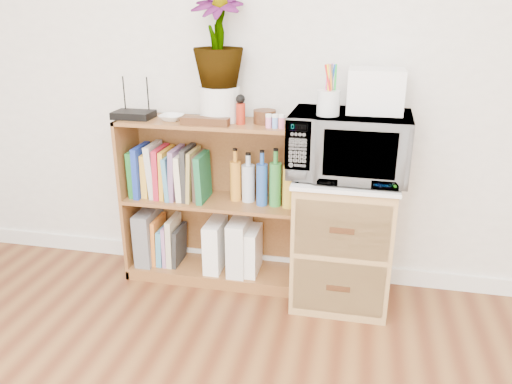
% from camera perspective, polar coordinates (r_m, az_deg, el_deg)
% --- Properties ---
extents(skirting_board, '(4.00, 0.02, 0.10)m').
position_cam_1_polar(skirting_board, '(3.09, 2.20, -8.16)').
color(skirting_board, white).
rests_on(skirting_board, ground).
extents(bookshelf, '(1.00, 0.30, 0.95)m').
position_cam_1_polar(bookshelf, '(2.86, -5.12, -1.26)').
color(bookshelf, brown).
rests_on(bookshelf, ground).
extents(wicker_unit, '(0.50, 0.45, 0.70)m').
position_cam_1_polar(wicker_unit, '(2.72, 9.83, -5.49)').
color(wicker_unit, '#9E7542').
rests_on(wicker_unit, ground).
extents(microwave, '(0.59, 0.41, 0.32)m').
position_cam_1_polar(microwave, '(2.53, 10.55, 5.28)').
color(microwave, white).
rests_on(microwave, wicker_unit).
extents(pen_cup, '(0.11, 0.11, 0.12)m').
position_cam_1_polar(pen_cup, '(2.41, 8.26, 10.06)').
color(pen_cup, silver).
rests_on(pen_cup, microwave).
extents(small_appliance, '(0.26, 0.22, 0.21)m').
position_cam_1_polar(small_appliance, '(2.52, 13.51, 11.19)').
color(small_appliance, white).
rests_on(small_appliance, microwave).
extents(router, '(0.21, 0.15, 0.04)m').
position_cam_1_polar(router, '(2.85, -13.82, 8.57)').
color(router, black).
rests_on(router, bookshelf).
extents(white_bowl, '(0.13, 0.13, 0.03)m').
position_cam_1_polar(white_bowl, '(2.75, -9.62, 8.39)').
color(white_bowl, white).
rests_on(white_bowl, bookshelf).
extents(plant_pot, '(0.21, 0.21, 0.18)m').
position_cam_1_polar(plant_pot, '(2.70, -4.17, 10.03)').
color(plant_pot, silver).
rests_on(plant_pot, bookshelf).
extents(potted_plant, '(0.27, 0.27, 0.49)m').
position_cam_1_polar(potted_plant, '(2.66, -4.37, 17.13)').
color(potted_plant, '#3B7F32').
rests_on(potted_plant, plant_pot).
extents(trinket_box, '(0.25, 0.06, 0.04)m').
position_cam_1_polar(trinket_box, '(2.61, -5.83, 8.04)').
color(trinket_box, '#381D0F').
rests_on(trinket_box, bookshelf).
extents(kokeshi_doll, '(0.05, 0.05, 0.11)m').
position_cam_1_polar(kokeshi_doll, '(2.62, -1.77, 8.92)').
color(kokeshi_doll, maroon).
rests_on(kokeshi_doll, bookshelf).
extents(wooden_bowl, '(0.12, 0.12, 0.07)m').
position_cam_1_polar(wooden_bowl, '(2.64, 1.00, 8.60)').
color(wooden_bowl, '#351A0E').
rests_on(wooden_bowl, bookshelf).
extents(paint_jars, '(0.11, 0.04, 0.06)m').
position_cam_1_polar(paint_jars, '(2.54, 2.19, 7.94)').
color(paint_jars, pink).
rests_on(paint_jars, bookshelf).
extents(file_box, '(0.10, 0.26, 0.32)m').
position_cam_1_polar(file_box, '(3.09, -12.12, -4.86)').
color(file_box, slate).
rests_on(file_box, bookshelf).
extents(magazine_holder_left, '(0.09, 0.24, 0.29)m').
position_cam_1_polar(magazine_holder_left, '(2.95, -4.63, -6.02)').
color(magazine_holder_left, white).
rests_on(magazine_holder_left, bookshelf).
extents(magazine_holder_mid, '(0.10, 0.26, 0.32)m').
position_cam_1_polar(magazine_holder_mid, '(2.91, -1.89, -6.06)').
color(magazine_holder_mid, silver).
rests_on(magazine_holder_mid, bookshelf).
extents(magazine_holder_right, '(0.08, 0.21, 0.27)m').
position_cam_1_polar(magazine_holder_right, '(2.90, -0.49, -6.68)').
color(magazine_holder_right, white).
rests_on(magazine_holder_right, bookshelf).
extents(cookbooks, '(0.44, 0.20, 0.30)m').
position_cam_1_polar(cookbooks, '(2.88, -9.85, 2.16)').
color(cookbooks, '#1D6F28').
rests_on(cookbooks, bookshelf).
extents(liquor_bottles, '(0.45, 0.07, 0.31)m').
position_cam_1_polar(liquor_bottles, '(2.72, 1.46, 1.51)').
color(liquor_bottles, orange).
rests_on(liquor_bottles, bookshelf).
extents(lower_books, '(0.16, 0.19, 0.29)m').
position_cam_1_polar(lower_books, '(3.05, -9.88, -5.65)').
color(lower_books, orange).
rests_on(lower_books, bookshelf).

